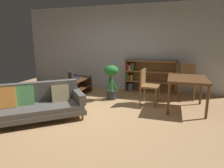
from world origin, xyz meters
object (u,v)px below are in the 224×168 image
object	(u,v)px
fabric_couch	(34,103)
dining_chair_far	(147,84)
desk_speaker	(71,77)
media_console	(76,88)
dining_table	(187,81)
open_laptop	(77,77)
bookshelf	(148,76)
potted_floor_plant	(111,78)
dining_chair_near	(187,79)

from	to	relation	value
fabric_couch	dining_chair_far	bearing A→B (deg)	39.06
fabric_couch	desk_speaker	size ratio (longest dim) A/B	7.41
media_console	dining_table	bearing A→B (deg)	-4.11
fabric_couch	open_laptop	distance (m)	2.05
fabric_couch	media_console	size ratio (longest dim) A/B	1.47
dining_table	media_console	bearing A→B (deg)	175.89
media_console	open_laptop	xyz separation A→B (m)	(-0.07, 0.24, 0.29)
media_console	bookshelf	xyz separation A→B (m)	(1.94, 1.14, 0.26)
potted_floor_plant	bookshelf	size ratio (longest dim) A/B	0.60
potted_floor_plant	bookshelf	world-z (taller)	bookshelf
fabric_couch	dining_chair_near	size ratio (longest dim) A/B	2.06
open_laptop	bookshelf	size ratio (longest dim) A/B	0.26
dining_table	bookshelf	xyz separation A→B (m)	(-1.07, 1.36, -0.17)
fabric_couch	desk_speaker	distance (m)	1.52
dining_table	dining_chair_far	xyz separation A→B (m)	(-0.92, 0.11, -0.15)
open_laptop	bookshelf	bearing A→B (deg)	24.07
media_console	desk_speaker	bearing A→B (deg)	-82.09
desk_speaker	open_laptop	bearing A→B (deg)	102.07
dining_table	dining_chair_far	size ratio (longest dim) A/B	1.23
desk_speaker	dining_chair_far	bearing A→B (deg)	5.49
fabric_couch	media_console	bearing A→B (deg)	90.13
potted_floor_plant	media_console	bearing A→B (deg)	-178.54
potted_floor_plant	dining_chair_near	distance (m)	2.13
media_console	dining_chair_far	size ratio (longest dim) A/B	1.50
potted_floor_plant	dining_table	xyz separation A→B (m)	(1.93, -0.24, 0.08)
fabric_couch	media_console	xyz separation A→B (m)	(-0.00, 1.80, -0.10)
dining_chair_near	desk_speaker	bearing A→B (deg)	-160.39
desk_speaker	bookshelf	xyz separation A→B (m)	(1.90, 1.45, -0.14)
desk_speaker	dining_table	xyz separation A→B (m)	(2.97, 0.09, 0.04)
bookshelf	dining_table	bearing A→B (deg)	-51.66
open_laptop	dining_chair_far	xyz separation A→B (m)	(2.17, -0.35, -0.01)
potted_floor_plant	dining_chair_near	xyz separation A→B (m)	(2.00, 0.75, -0.05)
dining_chair_far	bookshelf	xyz separation A→B (m)	(-0.15, 1.25, -0.02)
media_console	open_laptop	distance (m)	0.38
desk_speaker	dining_chair_near	size ratio (longest dim) A/B	0.28
dining_table	dining_chair_near	world-z (taller)	dining_chair_near
dining_chair_far	bookshelf	world-z (taller)	bookshelf
open_laptop	bookshelf	world-z (taller)	bookshelf
dining_chair_far	dining_table	bearing A→B (deg)	-6.59
open_laptop	bookshelf	xyz separation A→B (m)	(2.01, 0.90, -0.03)
fabric_couch	potted_floor_plant	xyz separation A→B (m)	(1.08, 1.83, 0.25)
media_console	potted_floor_plant	bearing A→B (deg)	1.46
potted_floor_plant	dining_chair_near	bearing A→B (deg)	20.57
dining_table	desk_speaker	bearing A→B (deg)	-178.26
open_laptop	dining_table	xyz separation A→B (m)	(3.09, -0.46, 0.15)
fabric_couch	open_laptop	world-z (taller)	fabric_couch
desk_speaker	bookshelf	size ratio (longest dim) A/B	0.17
media_console	dining_table	distance (m)	3.05
dining_chair_near	dining_chair_far	xyz separation A→B (m)	(-1.00, -0.89, -0.02)
dining_chair_far	bookshelf	bearing A→B (deg)	96.85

